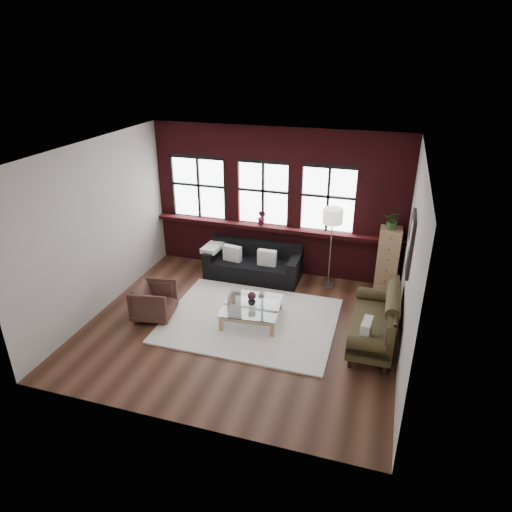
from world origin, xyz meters
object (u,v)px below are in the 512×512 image
(vintage_settee, at_px, (373,318))
(armchair, at_px, (154,301))
(coffee_table, at_px, (252,313))
(vase, at_px, (252,301))
(drawer_chest, at_px, (387,260))
(dark_sofa, at_px, (253,262))
(floor_lamp, at_px, (331,245))

(vintage_settee, distance_m, armchair, 3.97)
(coffee_table, distance_m, vase, 0.25)
(drawer_chest, bearing_deg, vase, -140.34)
(vintage_settee, relative_size, armchair, 2.46)
(drawer_chest, bearing_deg, coffee_table, -140.34)
(armchair, distance_m, vase, 1.83)
(dark_sofa, height_order, vintage_settee, vintage_settee)
(vase, relative_size, floor_lamp, 0.08)
(dark_sofa, distance_m, vintage_settee, 3.18)
(drawer_chest, distance_m, floor_lamp, 1.18)
(vintage_settee, bearing_deg, vase, 178.53)
(dark_sofa, relative_size, vintage_settee, 1.13)
(dark_sofa, bearing_deg, vase, -73.42)
(dark_sofa, distance_m, vase, 1.75)
(dark_sofa, xyz_separation_m, vase, (0.50, -1.68, 0.05))
(vintage_settee, xyz_separation_m, drawer_chest, (0.13, 1.96, 0.21))
(coffee_table, distance_m, drawer_chest, 3.03)
(vase, bearing_deg, dark_sofa, 106.58)
(drawer_chest, xyz_separation_m, floor_lamp, (-1.15, -0.10, 0.24))
(dark_sofa, relative_size, drawer_chest, 1.48)
(coffee_table, xyz_separation_m, floor_lamp, (1.14, 1.80, 0.77))
(armchair, distance_m, floor_lamp, 3.71)
(armchair, bearing_deg, vintage_settee, -94.00)
(armchair, bearing_deg, coffee_table, -86.22)
(dark_sofa, bearing_deg, armchair, -121.55)
(dark_sofa, bearing_deg, vintage_settee, -33.08)
(dark_sofa, bearing_deg, floor_lamp, 4.14)
(coffee_table, bearing_deg, vintage_settee, -1.47)
(drawer_chest, relative_size, floor_lamp, 0.74)
(dark_sofa, bearing_deg, drawer_chest, 4.53)
(dark_sofa, xyz_separation_m, drawer_chest, (2.79, 0.22, 0.32))
(vase, height_order, floor_lamp, floor_lamp)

